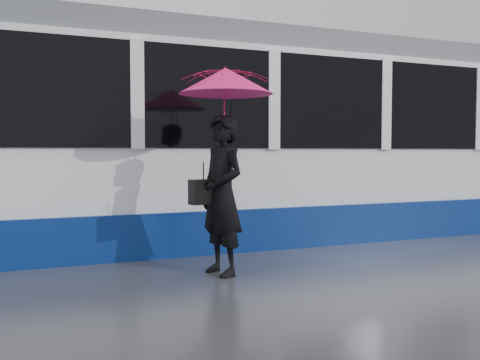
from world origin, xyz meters
name	(u,v)px	position (x,y,z in m)	size (l,w,h in m)	color
ground	(236,275)	(0.00, 0.00, 0.00)	(90.00, 90.00, 0.00)	#2A292E
rails	(177,241)	(0.00, 2.50, 0.01)	(34.00, 1.51, 0.02)	#3F3D38
tram	(153,140)	(-0.38, 2.50, 1.64)	(26.00, 2.56, 3.35)	white
woman	(222,195)	(-0.14, 0.08, 0.94)	(0.68, 0.45, 1.88)	black
umbrella	(226,99)	(-0.09, 0.08, 2.06)	(1.34, 1.34, 1.27)	#FF1551
handbag	(204,192)	(-0.36, 0.10, 0.98)	(0.36, 0.22, 0.47)	black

